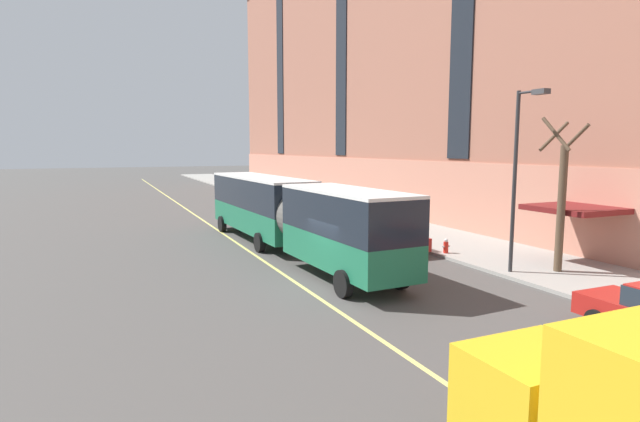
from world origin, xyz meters
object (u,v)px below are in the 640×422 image
Objects in this scene: parked_car_silver_1 at (282,203)px; parked_car_red_4 at (392,236)px; fire_hydrant at (446,246)px; street_tree_mid_block at (561,197)px; parked_car_silver_0 at (247,192)px; street_lamp at (520,164)px; city_bus at (288,211)px; parked_car_white_2 at (329,216)px.

parked_car_silver_1 and parked_car_red_4 have the same top height.
street_tree_mid_block is at bearing -67.72° from fire_hydrant.
parked_car_silver_0 is 0.63× the size of street_lamp.
parked_car_silver_0 is at bearing 89.56° from parked_car_red_4.
street_tree_mid_block is at bearing -44.64° from city_bus.
parked_car_white_2 is (5.18, 6.24, -1.34)m from city_bus.
parked_car_red_4 is 8.27m from street_tree_mid_block.
parked_car_silver_0 is 19.81m from parked_car_white_2.
parked_car_silver_0 and parked_car_silver_1 have the same top height.
street_tree_mid_block is at bearing -84.20° from parked_car_silver_0.
city_bus is 26.52× the size of fire_hydrant.
parked_car_white_2 and parked_car_red_4 have the same top height.
city_bus is 5.49m from parked_car_red_4.
street_lamp is (1.65, -34.22, 3.85)m from parked_car_silver_0.
street_tree_mid_block reaches higher than parked_car_silver_1.
parked_car_silver_0 is 0.99× the size of parked_car_red_4.
parked_car_silver_0 reaches higher than fire_hydrant.
parked_car_red_4 is 6.53× the size of fire_hydrant.
parked_car_silver_1 is at bearing 90.19° from parked_car_white_2.
parked_car_white_2 is at bearing 89.03° from parked_car_red_4.
city_bus is 12.40m from street_tree_mid_block.
street_lamp is (1.87, -6.46, 3.85)m from parked_car_red_4.
parked_car_silver_1 is (5.15, 15.13, -1.34)m from city_bus.
street_lamp reaches higher than city_bus.
parked_car_red_4 reaches higher than fire_hydrant.
street_tree_mid_block is (8.78, -8.67, 1.14)m from city_bus.
parked_car_red_4 is at bearing -90.44° from parked_car_silver_0.
city_bus is 2.99× the size of street_tree_mid_block.
fire_hydrant is at bearing -50.44° from parked_car_red_4.
parked_car_silver_0 is at bearing 95.80° from street_tree_mid_block.
street_lamp reaches higher than parked_car_red_4.
parked_car_red_4 is at bearing 118.28° from street_tree_mid_block.
parked_car_red_4 is at bearing 106.14° from street_lamp.
parked_car_white_2 is at bearing 103.60° from street_tree_mid_block.
parked_car_red_4 is at bearing -90.97° from parked_car_white_2.
city_bus is at bearing -129.70° from parked_car_white_2.
city_bus is at bearing -101.41° from parked_car_silver_0.
parked_car_silver_1 is at bearing -90.57° from parked_car_silver_0.
city_bus is 4.38× the size of parked_car_white_2.
city_bus is at bearing 130.20° from street_lamp.
parked_car_silver_0 is 29.95m from fire_hydrant.
street_lamp reaches higher than parked_car_silver_0.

